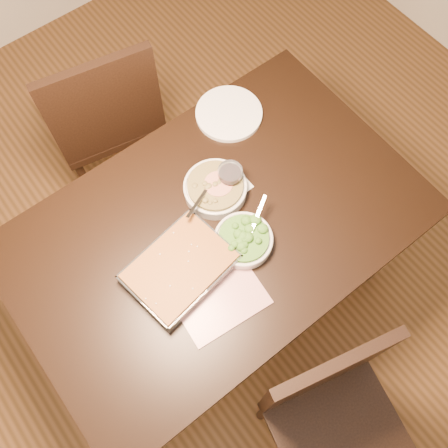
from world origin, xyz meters
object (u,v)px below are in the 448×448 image
at_px(dinner_plate, 229,114).
at_px(chair_far, 105,114).
at_px(chair_near, 333,412).
at_px(wine_tumbler, 230,177).
at_px(stew_bowl, 215,188).
at_px(baking_dish, 180,268).
at_px(broccoli_bowl, 243,240).
at_px(table, 217,237).

height_order(dinner_plate, chair_far, chair_far).
relative_size(chair_near, chair_far, 0.95).
relative_size(dinner_plate, chair_far, 0.26).
distance_m(wine_tumbler, dinner_plate, 0.30).
distance_m(stew_bowl, dinner_plate, 0.33).
xyz_separation_m(stew_bowl, baking_dish, (-0.27, -0.16, -0.00)).
relative_size(broccoli_bowl, chair_near, 0.23).
xyz_separation_m(table, chair_near, (-0.04, -0.70, -0.15)).
relative_size(dinner_plate, chair_near, 0.28).
height_order(table, broccoli_bowl, broccoli_bowl).
relative_size(stew_bowl, wine_tumbler, 2.48).
bearing_deg(stew_bowl, wine_tumbler, -5.48).
xyz_separation_m(dinner_plate, chair_near, (-0.36, -1.03, -0.25)).
relative_size(table, wine_tumbler, 14.86).
distance_m(table, dinner_plate, 0.47).
bearing_deg(table, chair_far, 90.46).
relative_size(broccoli_bowl, wine_tumbler, 2.22).
height_order(dinner_plate, chair_near, chair_near).
xyz_separation_m(broccoli_bowl, wine_tumbler, (0.10, 0.20, 0.03)).
height_order(table, stew_bowl, stew_bowl).
distance_m(baking_dish, chair_far, 0.90).
relative_size(stew_bowl, chair_near, 0.26).
bearing_deg(chair_far, dinner_plate, 136.88).
height_order(table, dinner_plate, dinner_plate).
relative_size(stew_bowl, baking_dish, 0.64).
height_order(table, baking_dish, baking_dish).
bearing_deg(broccoli_bowl, dinner_plate, 57.27).
bearing_deg(chair_far, table, 101.98).
bearing_deg(chair_near, broccoli_bowl, 96.10).
bearing_deg(chair_near, stew_bowl, 94.98).
bearing_deg(broccoli_bowl, stew_bowl, 78.43).
relative_size(table, chair_far, 1.46).
bearing_deg(wine_tumbler, baking_dish, -154.29).
bearing_deg(baking_dish, stew_bowl, 23.04).
bearing_deg(baking_dish, wine_tumbler, 17.32).
distance_m(baking_dish, wine_tumbler, 0.36).
height_order(table, chair_near, chair_near).
xyz_separation_m(baking_dish, chair_far, (0.18, 0.85, -0.24)).
xyz_separation_m(stew_bowl, broccoli_bowl, (-0.04, -0.21, -0.00)).
bearing_deg(wine_tumbler, chair_far, 101.56).
distance_m(broccoli_bowl, dinner_plate, 0.52).
relative_size(table, baking_dish, 3.84).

